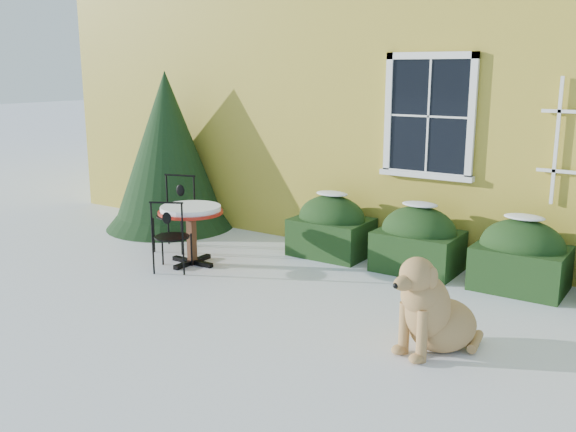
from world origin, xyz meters
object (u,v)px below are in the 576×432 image
Objects in this scene: evergreen_shrub at (168,166)px; bistro_table at (191,216)px; patio_chair_far at (176,213)px; dog at (432,312)px; patio_chair_near at (171,235)px.

bistro_table is (1.73, -1.38, -0.36)m from evergreen_shrub.
dog is at bearing -32.33° from patio_chair_far.
patio_chair_far is at bearing 147.68° from bistro_table.
patio_chair_far is (-0.70, 0.82, 0.06)m from patio_chair_near.
patio_chair_near is (1.72, -1.75, -0.55)m from evergreen_shrub.
patio_chair_near is 0.89× the size of patio_chair_far.
patio_chair_far is at bearing -77.52° from patio_chair_near.
patio_chair_near is at bearing -164.90° from dog.
evergreen_shrub is 2.45× the size of dog.
dog is at bearing -12.39° from bistro_table.
evergreen_shrub is 2.38× the size of patio_chair_far.
evergreen_shrub is 2.24m from bistro_table.
dog is at bearing 145.34° from patio_chair_near.
evergreen_shrub is 5.90m from dog.
patio_chair_far is (-0.71, 0.45, -0.13)m from bistro_table.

